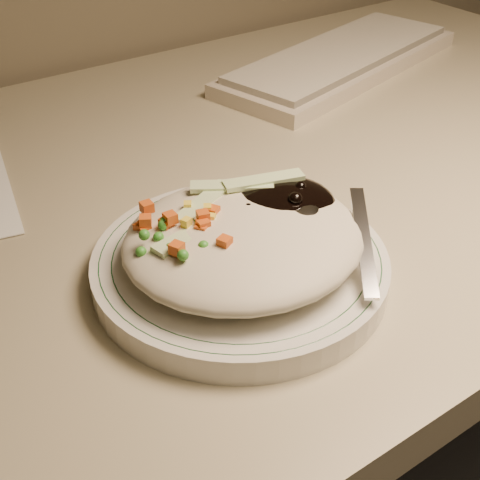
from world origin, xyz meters
TOP-DOWN VIEW (x-y plane):
  - desk at (0.00, 1.38)m, footprint 1.40×0.70m
  - plate at (-0.05, 1.22)m, footprint 0.24×0.24m
  - plate_rim at (-0.05, 1.22)m, footprint 0.22×0.22m
  - meal at (-0.05, 1.22)m, footprint 0.21×0.19m
  - keyboard at (0.33, 1.52)m, footprint 0.42×0.23m

SIDE VIEW (x-z plane):
  - desk at x=0.00m, z-range 0.17..0.91m
  - plate at x=-0.05m, z-range 0.74..0.76m
  - keyboard at x=0.33m, z-range 0.74..0.77m
  - plate_rim at x=-0.05m, z-range 0.76..0.76m
  - meal at x=-0.05m, z-range 0.76..0.81m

